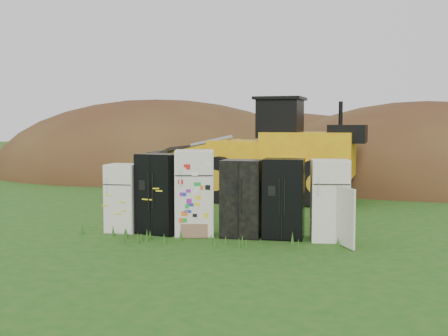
# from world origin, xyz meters

# --- Properties ---
(ground) EXTENTS (120.00, 120.00, 0.00)m
(ground) POSITION_xyz_m (0.00, 0.00, 0.00)
(ground) COLOR #1C5115
(ground) RESTS_ON ground
(fridge_leftmost) EXTENTS (0.70, 0.68, 1.58)m
(fridge_leftmost) POSITION_xyz_m (-2.37, 0.02, 0.79)
(fridge_leftmost) COLOR white
(fridge_leftmost) RESTS_ON ground
(fridge_black_side) EXTENTS (1.11, 0.97, 1.83)m
(fridge_black_side) POSITION_xyz_m (-1.46, 0.04, 0.91)
(fridge_black_side) COLOR black
(fridge_black_side) RESTS_ON ground
(fridge_sticker) EXTENTS (1.01, 0.96, 1.92)m
(fridge_sticker) POSITION_xyz_m (-0.65, -0.00, 0.96)
(fridge_sticker) COLOR silver
(fridge_sticker) RESTS_ON ground
(fridge_dark_mid) EXTENTS (0.91, 0.75, 1.71)m
(fridge_dark_mid) POSITION_xyz_m (0.44, -0.02, 0.86)
(fridge_dark_mid) COLOR black
(fridge_dark_mid) RESTS_ON ground
(fridge_black_right) EXTENTS (0.88, 0.74, 1.75)m
(fridge_black_right) POSITION_xyz_m (1.36, 0.01, 0.88)
(fridge_black_right) COLOR black
(fridge_black_right) RESTS_ON ground
(fridge_open_door) EXTENTS (0.86, 0.81, 1.74)m
(fridge_open_door) POSITION_xyz_m (2.36, -0.04, 0.87)
(fridge_open_door) COLOR white
(fridge_open_door) RESTS_ON ground
(wheel_loader) EXTENTS (7.23, 3.54, 3.37)m
(wheel_loader) POSITION_xyz_m (-0.16, 6.17, 1.69)
(wheel_loader) COLOR orange
(wheel_loader) RESTS_ON ground
(dirt_mound_right) EXTENTS (13.70, 10.05, 6.85)m
(dirt_mound_right) POSITION_xyz_m (6.04, 11.54, 0.00)
(dirt_mound_right) COLOR #432215
(dirt_mound_right) RESTS_ON ground
(dirt_mound_left) EXTENTS (16.86, 12.64, 7.45)m
(dirt_mound_left) POSITION_xyz_m (-6.30, 14.72, 0.00)
(dirt_mound_left) COLOR #432215
(dirt_mound_left) RESTS_ON ground
(dirt_mound_back) EXTENTS (18.40, 12.27, 6.19)m
(dirt_mound_back) POSITION_xyz_m (-0.73, 17.12, 0.00)
(dirt_mound_back) COLOR #432215
(dirt_mound_back) RESTS_ON ground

